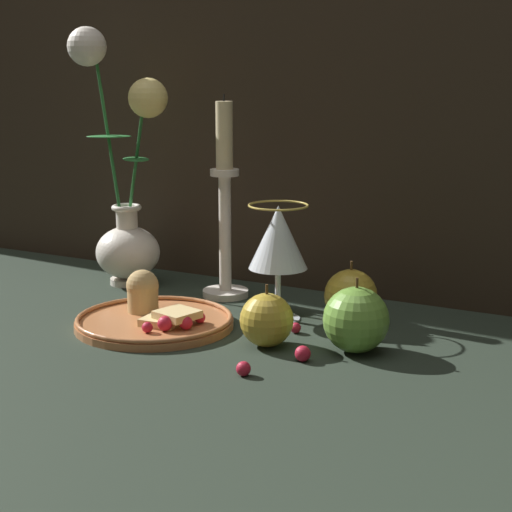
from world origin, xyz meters
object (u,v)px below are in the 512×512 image
at_px(candlestick, 225,211).
at_px(apple_at_table_edge, 351,296).
at_px(vase, 125,195).
at_px(apple_near_glass, 267,320).
at_px(wine_glass, 278,241).
at_px(apple_beside_vase, 356,320).
at_px(plate_with_pastries, 153,316).

bearing_deg(candlestick, apple_at_table_edge, -8.49).
distance_m(vase, apple_near_glass, 0.40).
bearing_deg(wine_glass, apple_near_glass, -69.60).
bearing_deg(apple_beside_vase, candlestick, 151.50).
height_order(candlestick, apple_beside_vase, candlestick).
relative_size(apple_near_glass, apple_at_table_edge, 0.94).
bearing_deg(plate_with_pastries, vase, 135.15).
bearing_deg(apple_near_glass, wine_glass, 110.40).
xyz_separation_m(plate_with_pastries, apple_beside_vase, (0.28, 0.03, 0.03)).
bearing_deg(plate_with_pastries, apple_near_glass, -0.32).
bearing_deg(apple_beside_vase, apple_at_table_edge, 115.24).
bearing_deg(plate_with_pastries, apple_beside_vase, 6.45).
relative_size(vase, apple_near_glass, 5.05).
distance_m(apple_beside_vase, apple_at_table_edge, 0.13).
xyz_separation_m(apple_beside_vase, apple_near_glass, (-0.11, -0.03, -0.01)).
distance_m(plate_with_pastries, apple_near_glass, 0.18).
bearing_deg(vase, apple_near_glass, -26.33).
bearing_deg(wine_glass, plate_with_pastries, -140.35).
distance_m(candlestick, apple_at_table_edge, 0.24).
xyz_separation_m(wine_glass, candlestick, (-0.13, 0.07, 0.02)).
bearing_deg(apple_at_table_edge, vase, 176.80).
height_order(plate_with_pastries, wine_glass, wine_glass).
height_order(vase, candlestick, vase).
distance_m(vase, wine_glass, 0.31).
bearing_deg(wine_glass, apple_beside_vase, -27.96).
relative_size(plate_with_pastries, apple_at_table_edge, 2.51).
relative_size(plate_with_pastries, apple_beside_vase, 2.28).
relative_size(wine_glass, apple_beside_vase, 1.72).
height_order(wine_glass, candlestick, candlestick).
bearing_deg(candlestick, wine_glass, -29.13).
bearing_deg(plate_with_pastries, wine_glass, 39.65).
relative_size(candlestick, apple_at_table_edge, 3.57).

